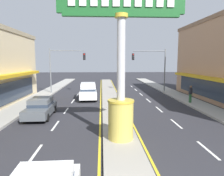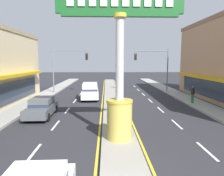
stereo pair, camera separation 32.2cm
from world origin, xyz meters
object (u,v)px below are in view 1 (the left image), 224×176
Objects in this scene: district_sign at (121,70)px; suv_far_right_lane at (88,91)px; pedestrian_near_kerb at (190,93)px; traffic_light_right_side at (153,63)px; traffic_light_left_side at (63,63)px; sedan_near_right_lane at (41,107)px.

district_sign reaches higher than suv_far_right_lane.
district_sign is 12.90m from pedestrian_near_kerb.
traffic_light_right_side reaches higher than suv_far_right_lane.
sedan_near_right_lane is (0.28, -11.88, -3.46)m from traffic_light_left_side.
district_sign is 18.30m from traffic_light_left_side.
district_sign is 8.60m from sedan_near_right_lane.
traffic_light_right_side is at bearing 29.02° from suv_far_right_lane.
district_sign is 1.92× the size of sedan_near_right_lane.
district_sign reaches higher than traffic_light_left_side.
traffic_light_right_side is at bearing 70.79° from district_sign.
traffic_light_left_side reaches higher than sedan_near_right_lane.
district_sign is at bearing -41.87° from sedan_near_right_lane.
pedestrian_near_kerb is at bearing -17.32° from suv_far_right_lane.
sedan_near_right_lane is at bearing -134.13° from traffic_light_right_side.
sedan_near_right_lane is at bearing -163.27° from pedestrian_near_kerb.
suv_far_right_lane is 2.67× the size of pedestrian_near_kerb.
traffic_light_right_side is 1.43× the size of sedan_near_right_lane.
suv_far_right_lane is 11.35m from pedestrian_near_kerb.
suv_far_right_lane reaches higher than sedan_near_right_lane.
suv_far_right_lane is at bearing -49.90° from traffic_light_left_side.
traffic_light_right_side is 9.06m from pedestrian_near_kerb.
sedan_near_right_lane is 14.76m from pedestrian_near_kerb.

